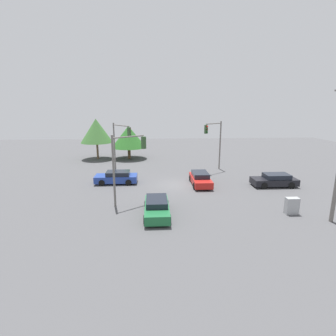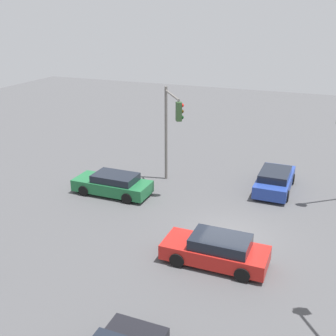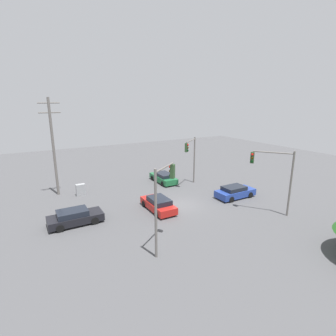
{
  "view_description": "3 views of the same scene",
  "coord_description": "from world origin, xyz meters",
  "views": [
    {
      "loc": [
        -2.58,
        -26.66,
        8.27
      ],
      "look_at": [
        -1.18,
        -3.35,
        2.67
      ],
      "focal_mm": 28.0,
      "sensor_mm": 36.0,
      "label": 1
    },
    {
      "loc": [
        17.76,
        3.91,
        10.35
      ],
      "look_at": [
        -0.07,
        -3.33,
        3.07
      ],
      "focal_mm": 45.0,
      "sensor_mm": 36.0,
      "label": 2
    },
    {
      "loc": [
        13.47,
        21.16,
        10.49
      ],
      "look_at": [
        -0.29,
        -3.03,
        3.26
      ],
      "focal_mm": 28.0,
      "sensor_mm": 36.0,
      "label": 3
    }
  ],
  "objects": [
    {
      "name": "sedan_green",
      "position": [
        -2.31,
        -7.77,
        0.63
      ],
      "size": [
        1.96,
        4.61,
        1.28
      ],
      "rotation": [
        0.0,
        0.0,
        3.14
      ],
      "color": "#1E6638",
      "rests_on": "ground_plane"
    },
    {
      "name": "electrical_cabinet",
      "position": [
        8.2,
        -8.16,
        0.65
      ],
      "size": [
        0.99,
        0.53,
        1.3
      ],
      "primitive_type": "cube",
      "color": "#9EA0A3",
      "rests_on": "ground_plane"
    },
    {
      "name": "sedan_dark",
      "position": [
        10.16,
        -1.03,
        0.64
      ],
      "size": [
        4.59,
        2.04,
        1.32
      ],
      "rotation": [
        0.0,
        0.0,
        1.57
      ],
      "color": "black",
      "rests_on": "ground_plane"
    },
    {
      "name": "ground_plane",
      "position": [
        0.0,
        0.0,
        0.0
      ],
      "size": [
        80.0,
        80.0,
        0.0
      ],
      "primitive_type": "plane",
      "color": "#4C4C4F"
    },
    {
      "name": "sedan_red",
      "position": [
        2.48,
        -0.06,
        0.65
      ],
      "size": [
        1.96,
        4.53,
        1.33
      ],
      "rotation": [
        0.0,
        0.0,
        3.14
      ],
      "color": "red",
      "rests_on": "ground_plane"
    },
    {
      "name": "traffic_signal_cross",
      "position": [
        5.37,
        6.19,
        4.26
      ],
      "size": [
        2.58,
        2.02,
        6.29
      ],
      "rotation": [
        0.0,
        0.0,
        3.78
      ],
      "color": "slate",
      "rests_on": "ground_plane"
    },
    {
      "name": "utility_pole_tall",
      "position": [
        10.39,
        -9.69,
        5.7
      ],
      "size": [
        2.2,
        0.28,
        10.81
      ],
      "color": "slate",
      "rests_on": "ground_plane"
    },
    {
      "name": "traffic_signal_main",
      "position": [
        -4.76,
        -5.04,
        4.07
      ],
      "size": [
        2.73,
        2.09,
        5.99
      ],
      "rotation": [
        0.0,
        0.0,
        0.63
      ],
      "color": "slate",
      "rests_on": "ground_plane"
    },
    {
      "name": "sedan_blue",
      "position": [
        -6.51,
        1.04,
        0.65
      ],
      "size": [
        4.49,
        2.03,
        1.32
      ],
      "rotation": [
        0.0,
        0.0,
        1.57
      ],
      "color": "#233D93",
      "rests_on": "ground_plane"
    },
    {
      "name": "traffic_signal_aux",
      "position": [
        -6.53,
        5.85,
        4.2
      ],
      "size": [
        2.5,
        3.08,
        6.14
      ],
      "rotation": [
        0.0,
        0.0,
        -0.91
      ],
      "color": "slate",
      "rests_on": "ground_plane"
    }
  ]
}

